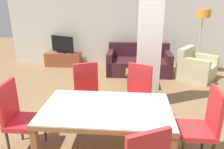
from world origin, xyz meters
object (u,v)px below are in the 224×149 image
at_px(tv_screen, 62,45).
at_px(floor_lamp, 203,19).
at_px(dining_chair_head_left, 18,115).
at_px(coffee_table, 139,79).
at_px(dining_table, 106,116).
at_px(bottle, 143,68).
at_px(sofa, 139,63).
at_px(tv_stand, 63,59).
at_px(dining_chair_far_left, 88,91).
at_px(dining_chair_head_right, 203,123).
at_px(dining_chair_far_right, 137,92).
at_px(armchair, 195,68).

distance_m(tv_screen, floor_lamp, 4.21).
bearing_deg(floor_lamp, dining_chair_head_left, -133.28).
height_order(coffee_table, floor_lamp, floor_lamp).
bearing_deg(dining_table, bottle, 75.85).
distance_m(sofa, floor_lamp, 2.12).
bearing_deg(tv_stand, dining_chair_far_left, -65.84).
distance_m(dining_chair_head_left, sofa, 4.03).
distance_m(sofa, tv_stand, 2.46).
xyz_separation_m(bottle, tv_stand, (-2.47, 1.67, -0.31)).
xyz_separation_m(dining_table, tv_screen, (-1.86, 4.08, 0.10)).
bearing_deg(dining_chair_far_left, tv_stand, -91.37).
xyz_separation_m(dining_chair_head_left, coffee_table, (1.79, 2.48, -0.34)).
bearing_deg(sofa, dining_chair_head_right, 101.57).
bearing_deg(sofa, coffee_table, 89.38).
bearing_deg(tv_screen, coffee_table, 170.07).
xyz_separation_m(dining_chair_far_left, dining_chair_head_right, (1.72, -0.90, 0.00)).
xyz_separation_m(dining_chair_far_right, tv_stand, (-2.29, 3.17, -0.34)).
height_order(dining_table, armchair, armchair).
bearing_deg(tv_screen, floor_lamp, -161.25).
xyz_separation_m(sofa, coffee_table, (-0.01, -1.11, -0.07)).
bearing_deg(dining_chair_far_right, bottle, -71.72).
xyz_separation_m(dining_chair_far_right, dining_chair_far_left, (-0.86, -0.01, 0.00)).
xyz_separation_m(armchair, tv_screen, (-3.94, 0.83, 0.41)).
bearing_deg(dining_chair_head_right, dining_chair_far_right, 43.33).
bearing_deg(floor_lamp, dining_chair_head_right, -104.46).
height_order(tv_stand, floor_lamp, floor_lamp).
bearing_deg(dining_chair_head_left, armchair, 134.27).
distance_m(dining_table, dining_chair_head_left, 1.26).
xyz_separation_m(dining_chair_head_left, tv_screen, (-0.60, 4.08, 0.14)).
relative_size(dining_chair_head_left, floor_lamp, 0.57).
relative_size(dining_chair_far_right, tv_stand, 0.92).
bearing_deg(bottle, sofa, 92.79).
bearing_deg(dining_chair_far_left, dining_chair_head_left, 21.78).
distance_m(dining_chair_far_left, armchair, 3.45).
height_order(dining_chair_far_right, tv_stand, dining_chair_far_right).
relative_size(sofa, armchair, 1.56).
height_order(dining_chair_far_right, coffee_table, dining_chair_far_right).
height_order(dining_chair_far_right, armchair, dining_chair_far_right).
bearing_deg(dining_table, dining_chair_head_right, 0.00).
distance_m(armchair, floor_lamp, 1.35).
relative_size(dining_chair_far_left, coffee_table, 1.54).
relative_size(dining_chair_far_right, floor_lamp, 0.57).
bearing_deg(sofa, dining_chair_head_left, 63.30).
distance_m(dining_chair_head_left, floor_lamp, 5.20).
bearing_deg(tv_stand, floor_lamp, -5.10).
height_order(dining_chair_far_left, sofa, dining_chair_far_left).
bearing_deg(dining_chair_head_left, floor_lamp, 136.72).
xyz_separation_m(tv_stand, floor_lamp, (4.10, -0.37, 1.33)).
height_order(dining_chair_head_left, tv_screen, dining_chair_head_left).
distance_m(dining_chair_far_left, coffee_table, 1.89).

